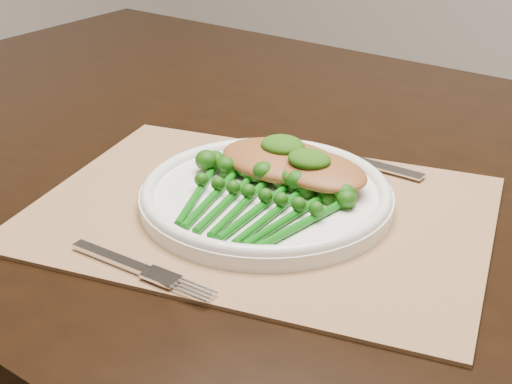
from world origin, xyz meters
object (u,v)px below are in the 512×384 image
Objects in this scene: placemat at (261,212)px; chicken_fillet_left at (281,160)px; dinner_plate at (266,194)px; broccolini_bundle at (248,209)px.

placemat is 3.25× the size of chicken_fillet_left.
dinner_plate is 0.05m from chicken_fillet_left.
placemat is at bearing -80.11° from dinner_plate.
dinner_plate is (-0.00, 0.01, 0.01)m from placemat.
placemat is 0.07m from chicken_fillet_left.
broccolini_bundle reaches higher than placemat.
broccolini_bundle is at bearing -77.66° from chicken_fillet_left.
chicken_fillet_left is at bearing 103.94° from dinner_plate.
dinner_plate is at bearing 87.08° from placemat.
broccolini_bundle is (0.01, -0.04, 0.02)m from placemat.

